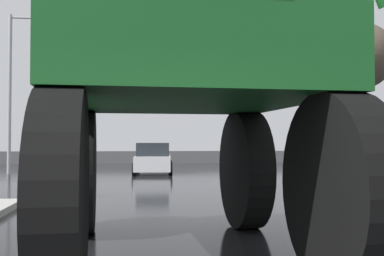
% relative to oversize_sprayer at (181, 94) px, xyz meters
% --- Properties ---
extents(ground_plane, '(120.00, 120.00, 0.00)m').
position_rel_oversize_sprayer_xyz_m(ground_plane, '(-0.17, 13.47, -2.22)').
color(ground_plane, black).
extents(oversize_sprayer, '(4.01, 5.77, 4.96)m').
position_rel_oversize_sprayer_xyz_m(oversize_sprayer, '(0.00, 0.00, 0.00)').
color(oversize_sprayer, black).
rests_on(oversize_sprayer, ground).
extents(sedan_ahead, '(2.13, 4.22, 1.52)m').
position_rel_oversize_sprayer_xyz_m(sedan_ahead, '(0.42, 17.06, -1.51)').
color(sedan_ahead, silver).
rests_on(sedan_ahead, ground).
extents(traffic_signal_near_right, '(0.24, 0.54, 3.23)m').
position_rel_oversize_sprayer_xyz_m(traffic_signal_near_right, '(4.47, 5.91, 0.12)').
color(traffic_signal_near_right, '#A8AAAF').
rests_on(traffic_signal_near_right, ground).
extents(streetlight_far_left, '(1.82, 0.24, 7.89)m').
position_rel_oversize_sprayer_xyz_m(streetlight_far_left, '(-6.51, 17.77, 2.17)').
color(streetlight_far_left, '#A8AAAF').
rests_on(streetlight_far_left, ground).
extents(bare_tree_right, '(3.89, 3.89, 7.30)m').
position_rel_oversize_sprayer_xyz_m(bare_tree_right, '(9.85, 14.88, 3.39)').
color(bare_tree_right, '#473828').
rests_on(bare_tree_right, ground).
extents(roadside_barrier, '(25.64, 0.24, 0.90)m').
position_rel_oversize_sprayer_xyz_m(roadside_barrier, '(-0.17, 28.74, -1.77)').
color(roadside_barrier, '#59595B').
rests_on(roadside_barrier, ground).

